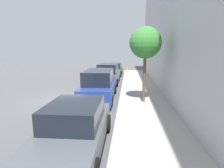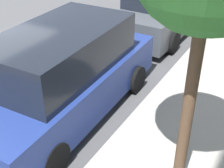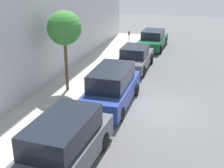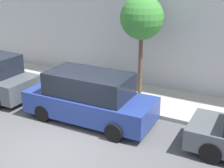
{
  "view_description": "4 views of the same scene",
  "coord_description": "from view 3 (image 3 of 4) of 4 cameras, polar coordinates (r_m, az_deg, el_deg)",
  "views": [
    {
      "loc": [
        4.01,
        -10.78,
        3.12
      ],
      "look_at": [
        3.0,
        0.21,
        1.0
      ],
      "focal_mm": 28.0,
      "sensor_mm": 36.0,
      "label": 1
    },
    {
      "loc": [
        5.78,
        -4.1,
        4.03
      ],
      "look_at": [
        3.26,
        0.23,
        1.0
      ],
      "focal_mm": 50.0,
      "sensor_mm": 36.0,
      "label": 2
    },
    {
      "loc": [
        -2.07,
        13.79,
        6.61
      ],
      "look_at": [
        2.22,
        -0.09,
        1.0
      ],
      "focal_mm": 50.0,
      "sensor_mm": 36.0,
      "label": 3
    },
    {
      "loc": [
        -6.81,
        -5.66,
        5.49
      ],
      "look_at": [
        3.65,
        0.01,
        1.0
      ],
      "focal_mm": 50.0,
      "sensor_mm": 36.0,
      "label": 4
    }
  ],
  "objects": [
    {
      "name": "ground_plane",
      "position": [
        15.43,
        7.83,
        -4.46
      ],
      "size": [
        60.0,
        60.0,
        0.0
      ],
      "primitive_type": "plane",
      "color": "#515154"
    },
    {
      "name": "sidewalk",
      "position": [
        16.8,
        -9.0,
        -2.06
      ],
      "size": [
        2.88,
        32.0,
        0.15
      ],
      "color": "#B2ADA3",
      "rests_on": "ground_plane"
    },
    {
      "name": "parked_sedan_nearest",
      "position": [
        26.33,
        7.49,
        8.01
      ],
      "size": [
        1.92,
        4.54,
        1.54
      ],
      "color": "#14512D",
      "rests_on": "ground_plane"
    },
    {
      "name": "parked_sedan_second",
      "position": [
        20.97,
        4.21,
        4.75
      ],
      "size": [
        1.92,
        4.53,
        1.54
      ],
      "color": "#4C5156",
      "rests_on": "ground_plane"
    },
    {
      "name": "parked_minivan_third",
      "position": [
        15.37,
        -0.07,
        -0.61
      ],
      "size": [
        2.03,
        4.95,
        1.9
      ],
      "color": "navy",
      "rests_on": "ground_plane"
    },
    {
      "name": "parked_minivan_fourth",
      "position": [
        10.8,
        -8.85,
        -10.97
      ],
      "size": [
        2.02,
        4.95,
        1.9
      ],
      "color": "#4C5156",
      "rests_on": "ground_plane"
    },
    {
      "name": "parking_meter_near",
      "position": [
        25.49,
        3.13,
        8.45
      ],
      "size": [
        0.11,
        0.15,
        1.45
      ],
      "color": "#ADADB2",
      "rests_on": "sidewalk"
    },
    {
      "name": "street_tree",
      "position": [
        16.36,
        -8.72,
        10.02
      ],
      "size": [
        1.78,
        1.78,
        4.3
      ],
      "color": "brown",
      "rests_on": "sidewalk"
    }
  ]
}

